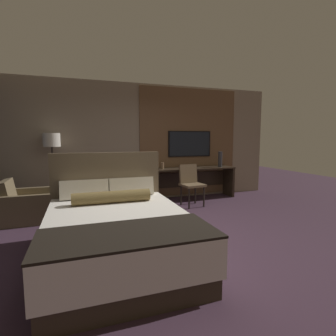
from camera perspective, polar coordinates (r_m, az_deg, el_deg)
ground_plane at (r=4.16m, az=0.85°, el=-14.72°), size 16.00×16.00×0.00m
wall_back_tv_panel at (r=6.42m, az=-5.32°, el=5.53°), size 7.20×0.09×2.80m
bed at (r=3.39m, az=-10.99°, el=-13.48°), size 1.67×2.26×1.28m
desk at (r=6.62m, az=5.41°, el=-1.96°), size 2.09×0.53×0.78m
tv at (r=6.74m, az=4.74°, el=5.27°), size 1.15×0.04×0.65m
desk_chair at (r=5.89m, az=4.91°, el=-2.78°), size 0.52×0.52×0.92m
armchair_by_window at (r=5.51m, az=-28.28°, el=-7.40°), size 0.86×0.88×0.77m
floor_lamp at (r=5.95m, az=-23.95°, el=4.40°), size 0.34×0.34×1.61m
vase_tall at (r=6.82m, az=11.28°, el=1.89°), size 0.10×0.10×0.39m
vase_short at (r=6.25m, az=-1.24°, el=0.50°), size 0.08×0.08×0.15m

